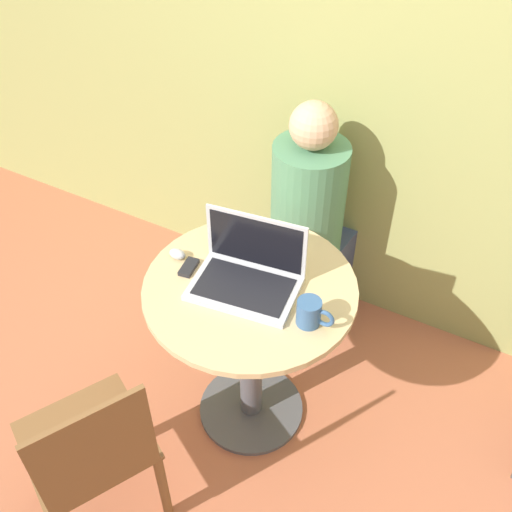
{
  "coord_description": "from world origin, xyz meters",
  "views": [
    {
      "loc": [
        0.72,
        -1.29,
        2.28
      ],
      "look_at": [
        -0.0,
        0.05,
        0.87
      ],
      "focal_mm": 42.0,
      "sensor_mm": 36.0,
      "label": 1
    }
  ],
  "objects_px": {
    "laptop": "(248,273)",
    "cell_phone": "(189,267)",
    "chair_empty": "(93,454)",
    "person_seated": "(311,233)"
  },
  "relations": [
    {
      "from": "laptop",
      "to": "cell_phone",
      "type": "bearing_deg",
      "value": -170.65
    },
    {
      "from": "laptop",
      "to": "chair_empty",
      "type": "relative_size",
      "value": 0.47
    },
    {
      "from": "person_seated",
      "to": "laptop",
      "type": "bearing_deg",
      "value": -86.58
    },
    {
      "from": "cell_phone",
      "to": "chair_empty",
      "type": "bearing_deg",
      "value": -90.41
    },
    {
      "from": "cell_phone",
      "to": "person_seated",
      "type": "height_order",
      "value": "person_seated"
    },
    {
      "from": "chair_empty",
      "to": "cell_phone",
      "type": "bearing_deg",
      "value": 89.59
    },
    {
      "from": "laptop",
      "to": "cell_phone",
      "type": "xyz_separation_m",
      "value": [
        -0.22,
        -0.04,
        -0.04
      ]
    },
    {
      "from": "laptop",
      "to": "chair_empty",
      "type": "xyz_separation_m",
      "value": [
        -0.23,
        -0.66,
        -0.38
      ]
    },
    {
      "from": "laptop",
      "to": "person_seated",
      "type": "xyz_separation_m",
      "value": [
        -0.04,
        0.67,
        -0.33
      ]
    },
    {
      "from": "cell_phone",
      "to": "laptop",
      "type": "bearing_deg",
      "value": 9.35
    }
  ]
}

